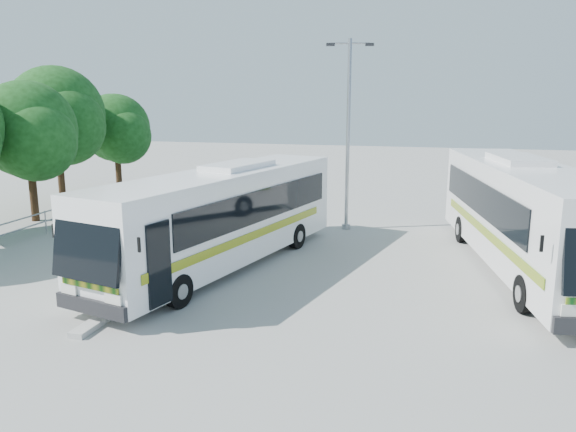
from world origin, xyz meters
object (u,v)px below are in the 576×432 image
(lamppost, at_px, (348,127))
(tree_far_c, at_px, (29,130))
(tree_far_e, at_px, (117,128))
(coach_main, at_px, (223,215))
(coach_adjacent, at_px, (524,213))
(tree_far_d, at_px, (57,115))

(lamppost, bearing_deg, tree_far_c, 174.54)
(tree_far_c, relative_size, tree_far_e, 1.10)
(coach_main, bearing_deg, tree_far_c, 171.20)
(tree_far_c, height_order, lamppost, lamppost)
(tree_far_e, xyz_separation_m, coach_main, (11.67, -12.81, -2.08))
(coach_adjacent, bearing_deg, lamppost, 136.29)
(coach_adjacent, bearing_deg, coach_main, -177.05)
(tree_far_d, bearing_deg, coach_adjacent, -15.15)
(tree_far_e, distance_m, coach_main, 17.45)
(tree_far_c, distance_m, tree_far_d, 3.93)
(tree_far_c, height_order, coach_main, tree_far_c)
(tree_far_c, relative_size, coach_adjacent, 0.50)
(coach_main, height_order, lamppost, lamppost)
(tree_far_e, xyz_separation_m, coach_adjacent, (21.49, -10.51, -1.96))
(tree_far_e, bearing_deg, tree_far_d, -98.63)
(coach_main, relative_size, lamppost, 1.49)
(tree_far_e, height_order, coach_adjacent, tree_far_e)
(coach_adjacent, bearing_deg, tree_far_c, 163.50)
(tree_far_e, distance_m, coach_adjacent, 24.00)
(tree_far_d, height_order, tree_far_e, tree_far_d)
(coach_adjacent, height_order, lamppost, lamppost)
(tree_far_c, relative_size, lamppost, 0.80)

